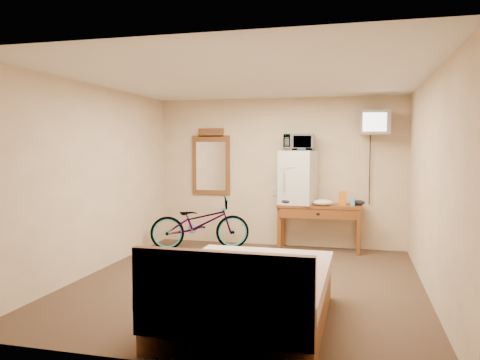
{
  "coord_description": "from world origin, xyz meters",
  "views": [
    {
      "loc": [
        1.3,
        -5.56,
        1.67
      ],
      "look_at": [
        -0.24,
        0.56,
        1.23
      ],
      "focal_mm": 35.0,
      "sensor_mm": 36.0,
      "label": 1
    }
  ],
  "objects_px": {
    "mini_fridge": "(298,177)",
    "crt_television": "(374,123)",
    "desk": "(319,212)",
    "bicycle": "(200,223)",
    "blue_cup": "(353,202)",
    "wall_mirror": "(211,162)",
    "bed": "(248,294)",
    "microwave": "(298,142)"
  },
  "relations": [
    {
      "from": "microwave",
      "to": "bicycle",
      "type": "distance_m",
      "value": 2.09
    },
    {
      "from": "desk",
      "to": "bed",
      "type": "xyz_separation_m",
      "value": [
        -0.39,
        -3.38,
        -0.33
      ]
    },
    {
      "from": "desk",
      "to": "wall_mirror",
      "type": "xyz_separation_m",
      "value": [
        -1.91,
        0.27,
        0.78
      ]
    },
    {
      "from": "microwave",
      "to": "crt_television",
      "type": "distance_m",
      "value": 1.22
    },
    {
      "from": "microwave",
      "to": "bed",
      "type": "xyz_separation_m",
      "value": [
        -0.04,
        -3.42,
        -1.46
      ]
    },
    {
      "from": "crt_television",
      "to": "bed",
      "type": "height_order",
      "value": "crt_television"
    },
    {
      "from": "crt_television",
      "to": "wall_mirror",
      "type": "xyz_separation_m",
      "value": [
        -2.74,
        0.25,
        -0.65
      ]
    },
    {
      "from": "microwave",
      "to": "bicycle",
      "type": "height_order",
      "value": "microwave"
    },
    {
      "from": "desk",
      "to": "bicycle",
      "type": "bearing_deg",
      "value": -170.25
    },
    {
      "from": "crt_television",
      "to": "blue_cup",
      "type": "bearing_deg",
      "value": -175.06
    },
    {
      "from": "bed",
      "to": "bicycle",
      "type": "bearing_deg",
      "value": 116.51
    },
    {
      "from": "mini_fridge",
      "to": "crt_television",
      "type": "xyz_separation_m",
      "value": [
        1.18,
        -0.02,
        0.87
      ]
    },
    {
      "from": "crt_television",
      "to": "microwave",
      "type": "bearing_deg",
      "value": 178.94
    },
    {
      "from": "wall_mirror",
      "to": "bed",
      "type": "distance_m",
      "value": 4.11
    },
    {
      "from": "wall_mirror",
      "to": "bicycle",
      "type": "bearing_deg",
      "value": -90.31
    },
    {
      "from": "desk",
      "to": "bicycle",
      "type": "relative_size",
      "value": 0.83
    },
    {
      "from": "mini_fridge",
      "to": "bed",
      "type": "bearing_deg",
      "value": -90.68
    },
    {
      "from": "mini_fridge",
      "to": "crt_television",
      "type": "distance_m",
      "value": 1.47
    },
    {
      "from": "crt_television",
      "to": "bicycle",
      "type": "xyz_separation_m",
      "value": [
        -2.74,
        -0.35,
        -1.63
      ]
    },
    {
      "from": "crt_television",
      "to": "bicycle",
      "type": "distance_m",
      "value": 3.21
    },
    {
      "from": "mini_fridge",
      "to": "microwave",
      "type": "distance_m",
      "value": 0.57
    },
    {
      "from": "bicycle",
      "to": "bed",
      "type": "distance_m",
      "value": 3.41
    },
    {
      "from": "mini_fridge",
      "to": "bed",
      "type": "distance_m",
      "value": 3.54
    },
    {
      "from": "microwave",
      "to": "crt_television",
      "type": "bearing_deg",
      "value": -11.32
    },
    {
      "from": "microwave",
      "to": "desk",
      "type": "bearing_deg",
      "value": -17.47
    },
    {
      "from": "bed",
      "to": "desk",
      "type": "bearing_deg",
      "value": 83.42
    },
    {
      "from": "blue_cup",
      "to": "crt_television",
      "type": "relative_size",
      "value": 0.21
    },
    {
      "from": "blue_cup",
      "to": "bicycle",
      "type": "relative_size",
      "value": 0.07
    },
    {
      "from": "desk",
      "to": "wall_mirror",
      "type": "distance_m",
      "value": 2.08
    },
    {
      "from": "mini_fridge",
      "to": "microwave",
      "type": "relative_size",
      "value": 1.78
    },
    {
      "from": "blue_cup",
      "to": "bed",
      "type": "xyz_separation_m",
      "value": [
        -0.92,
        -3.38,
        -0.51
      ]
    },
    {
      "from": "desk",
      "to": "mini_fridge",
      "type": "bearing_deg",
      "value": 172.82
    },
    {
      "from": "mini_fridge",
      "to": "wall_mirror",
      "type": "height_order",
      "value": "wall_mirror"
    },
    {
      "from": "blue_cup",
      "to": "desk",
      "type": "bearing_deg",
      "value": 179.59
    },
    {
      "from": "desk",
      "to": "crt_television",
      "type": "height_order",
      "value": "crt_television"
    },
    {
      "from": "mini_fridge",
      "to": "bicycle",
      "type": "bearing_deg",
      "value": -166.59
    },
    {
      "from": "desk",
      "to": "crt_television",
      "type": "distance_m",
      "value": 1.65
    },
    {
      "from": "microwave",
      "to": "blue_cup",
      "type": "distance_m",
      "value": 1.29
    },
    {
      "from": "wall_mirror",
      "to": "desk",
      "type": "bearing_deg",
      "value": -8.12
    },
    {
      "from": "blue_cup",
      "to": "wall_mirror",
      "type": "height_order",
      "value": "wall_mirror"
    },
    {
      "from": "desk",
      "to": "wall_mirror",
      "type": "relative_size",
      "value": 1.17
    },
    {
      "from": "microwave",
      "to": "wall_mirror",
      "type": "distance_m",
      "value": 1.61
    }
  ]
}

